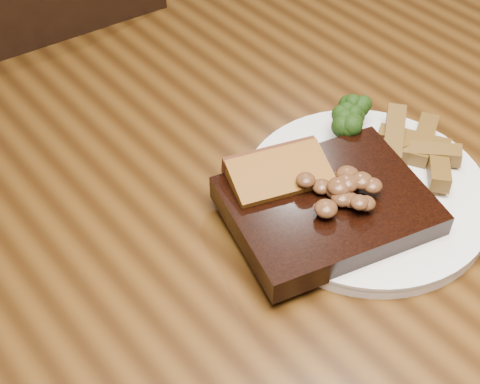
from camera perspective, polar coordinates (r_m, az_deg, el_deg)
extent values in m
cube|color=#4A2D0E|center=(0.71, -0.48, -2.53)|extent=(1.60, 0.90, 0.04)
cylinder|color=black|center=(1.55, 11.84, 9.20)|extent=(0.07, 0.07, 0.71)
cube|color=black|center=(1.29, -18.62, 4.94)|extent=(0.50, 0.50, 0.04)
cylinder|color=black|center=(1.61, -12.82, 4.50)|extent=(0.04, 0.04, 0.44)
cylinder|color=black|center=(1.37, -6.79, -3.93)|extent=(0.04, 0.04, 0.44)
cube|color=black|center=(0.98, -18.20, 9.62)|extent=(0.45, 0.08, 0.47)
cylinder|color=white|center=(0.71, 10.64, -0.22)|extent=(0.28, 0.28, 0.01)
cube|color=black|center=(0.67, 7.44, -1.26)|extent=(0.22, 0.19, 0.03)
cube|color=#C5B699|center=(0.64, 11.52, -4.88)|extent=(0.15, 0.05, 0.02)
cube|color=#9A571C|center=(0.68, 3.31, 0.19)|extent=(0.11, 0.08, 0.02)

